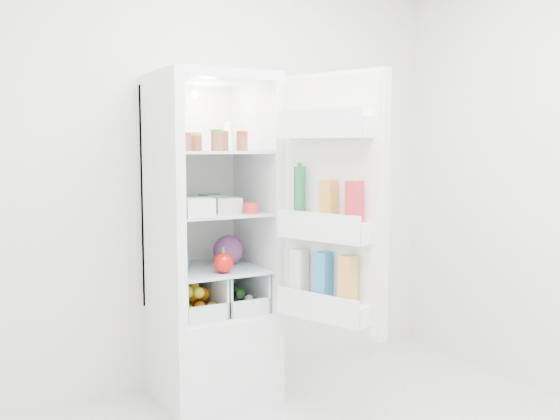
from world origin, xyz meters
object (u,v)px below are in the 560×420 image
red_cabbage (228,250)px  fridge_door (331,210)px  refrigerator (208,280)px  mushroom_bowl (177,261)px

red_cabbage → fridge_door: 0.71m
red_cabbage → fridge_door: (0.29, -0.59, 0.26)m
refrigerator → red_cabbage: refrigerator is taller
refrigerator → fridge_door: (0.41, -0.62, 0.43)m
refrigerator → mushroom_bowl: 0.21m
red_cabbage → mushroom_bowl: (-0.28, 0.07, -0.05)m
red_cabbage → fridge_door: bearing=-63.4°
refrigerator → red_cabbage: bearing=-15.1°
mushroom_bowl → fridge_door: fridge_door is taller
refrigerator → red_cabbage: 0.20m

